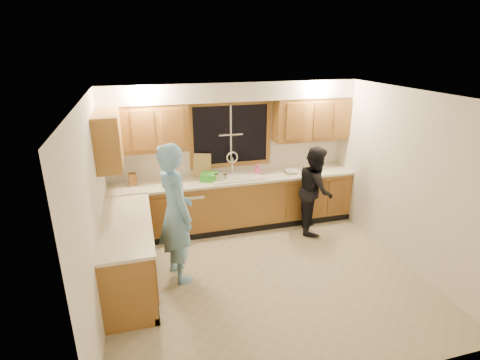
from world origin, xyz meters
name	(u,v)px	position (x,y,z in m)	size (l,w,h in m)	color
floor	(265,276)	(0.00, 0.00, 0.00)	(4.20, 4.20, 0.00)	#B3A98A
ceiling	(270,95)	(0.00, 0.00, 2.50)	(4.20, 4.20, 0.00)	white
wall_back	(231,154)	(0.00, 1.90, 1.25)	(4.20, 4.20, 0.00)	white
wall_left	(95,212)	(-2.10, 0.00, 1.25)	(3.80, 3.80, 0.00)	white
wall_right	(406,179)	(2.10, 0.00, 1.25)	(3.80, 3.80, 0.00)	white
base_cabinets_back	(235,203)	(0.00, 1.60, 0.44)	(4.20, 0.60, 0.88)	#A16C2E
base_cabinets_left	(129,254)	(-1.80, 0.35, 0.44)	(0.60, 1.90, 0.88)	#A16C2E
countertop_back	(236,179)	(0.00, 1.58, 0.90)	(4.20, 0.63, 0.04)	#F3E9CC
countertop_left	(126,223)	(-1.79, 0.35, 0.90)	(0.63, 1.90, 0.04)	#F3E9CC
upper_cabinets_left	(145,128)	(-1.43, 1.73, 1.83)	(1.35, 0.33, 0.75)	#A16C2E
upper_cabinets_right	(312,119)	(1.43, 1.73, 1.83)	(1.35, 0.33, 0.75)	#A16C2E
upper_cabinets_return	(108,140)	(-1.94, 1.12, 1.83)	(0.33, 0.90, 0.75)	#A16C2E
soffit	(233,91)	(0.00, 1.72, 2.35)	(4.20, 0.35, 0.30)	white
window_frame	(231,135)	(0.00, 1.89, 1.60)	(1.44, 0.03, 1.14)	black
sink	(235,180)	(0.00, 1.60, 0.86)	(0.86, 0.52, 0.57)	white
dishwasher	(187,210)	(-0.85, 1.59, 0.41)	(0.60, 0.56, 0.82)	white
stove	(129,278)	(-1.80, -0.22, 0.45)	(0.58, 0.75, 0.90)	white
man	(176,213)	(-1.15, 0.35, 0.96)	(0.70, 0.46, 1.92)	#7DBDED
woman	(315,190)	(1.26, 1.11, 0.75)	(0.73, 0.57, 1.49)	black
knife_block	(133,179)	(-1.68, 1.68, 1.02)	(0.11, 0.09, 0.21)	brown
cutting_board	(202,165)	(-0.53, 1.80, 1.12)	(0.30, 0.02, 0.40)	tan
dish_crate	(209,177)	(-0.46, 1.57, 0.98)	(0.27, 0.25, 0.12)	green
soap_bottle	(257,169)	(0.41, 1.64, 1.02)	(0.09, 0.10, 0.21)	#DE5484
bowl	(292,172)	(1.02, 1.54, 0.95)	(0.24, 0.24, 0.06)	silver
can_left	(216,178)	(-0.36, 1.48, 0.98)	(0.07, 0.07, 0.13)	beige
can_right	(226,178)	(-0.20, 1.47, 0.98)	(0.07, 0.07, 0.12)	beige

